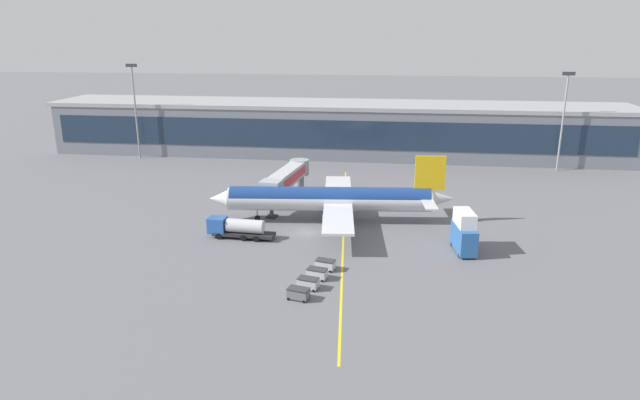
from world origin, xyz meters
TOP-DOWN VIEW (x-y plane):
  - ground_plane at (0.00, 0.00)m, footprint 700.00×700.00m
  - apron_lead_in_line at (5.62, 2.00)m, footprint 6.50×79.78m
  - terminal_building at (-1.95, 62.48)m, footprint 153.49×20.78m
  - main_airliner at (3.05, 5.84)m, footprint 42.57×33.77m
  - jet_bridge at (-6.50, 15.89)m, footprint 6.20×20.62m
  - fuel_tanker at (-11.08, -4.05)m, footprint 10.93×3.14m
  - catering_lift at (24.39, -5.23)m, footprint 3.40×7.08m
  - baggage_cart_0 at (2.33, -24.02)m, footprint 2.94×2.14m
  - baggage_cart_1 at (3.07, -20.91)m, footprint 2.94×2.14m
  - baggage_cart_2 at (3.82, -17.79)m, footprint 2.94×2.14m
  - baggage_cart_3 at (4.57, -14.68)m, footprint 2.94×2.14m
  - apron_light_mast_0 at (52.67, 50.52)m, footprint 2.80×0.50m
  - apron_light_mast_1 at (-52.67, 50.52)m, footprint 2.80×0.50m

SIDE VIEW (x-z plane):
  - ground_plane at x=0.00m, z-range 0.00..0.00m
  - apron_lead_in_line at x=5.62m, z-range 0.00..0.01m
  - baggage_cart_0 at x=2.33m, z-range 0.04..1.52m
  - baggage_cart_1 at x=3.07m, z-range 0.04..1.52m
  - baggage_cart_2 at x=3.82m, z-range 0.04..1.52m
  - baggage_cart_3 at x=4.57m, z-range 0.04..1.52m
  - fuel_tanker at x=-11.08m, z-range 0.12..3.37m
  - catering_lift at x=24.39m, z-range -0.08..6.22m
  - main_airliner at x=3.05m, z-range -1.78..10.10m
  - jet_bridge at x=-6.50m, z-range 1.71..8.56m
  - terminal_building at x=-1.95m, z-range 0.02..13.85m
  - apron_light_mast_0 at x=52.67m, z-range 1.98..25.09m
  - apron_light_mast_1 at x=-52.67m, z-range 2.00..26.18m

